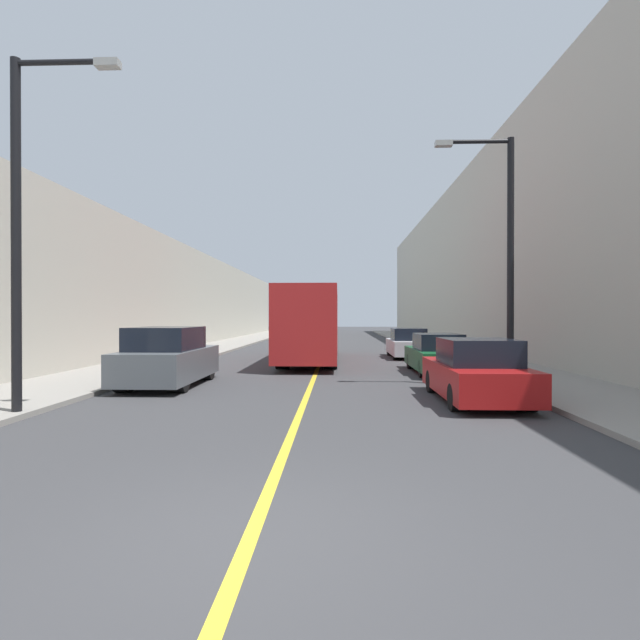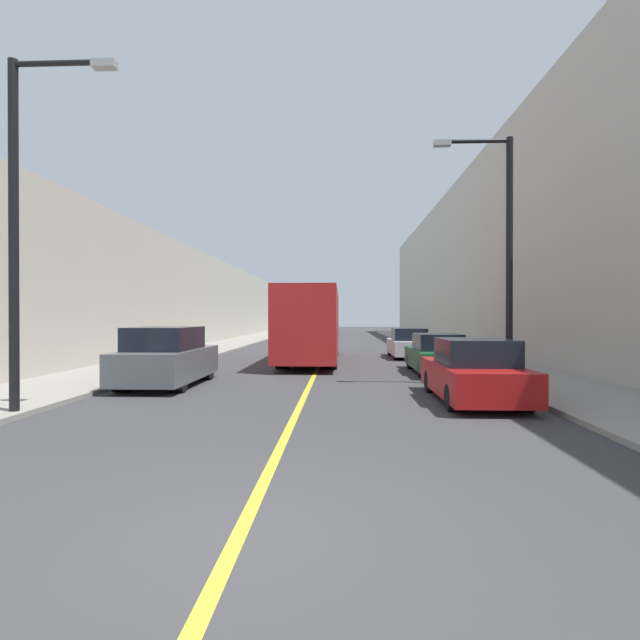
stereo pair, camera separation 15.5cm
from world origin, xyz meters
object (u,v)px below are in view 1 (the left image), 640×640
object	(u,v)px
car_right_far	(408,344)
street_lamp_left	(25,212)
street_lamp_right	(504,244)
car_right_mid	(437,355)
parked_suv_left	(168,358)
car_right_near	(476,373)
bus	(311,323)

from	to	relation	value
car_right_far	street_lamp_left	bearing A→B (deg)	-123.04
street_lamp_right	car_right_mid	bearing A→B (deg)	107.21
parked_suv_left	car_right_mid	bearing A→B (deg)	22.78
car_right_near	car_right_far	bearing A→B (deg)	89.39
car_right_near	street_lamp_right	bearing A→B (deg)	58.25
bus	car_right_mid	size ratio (longest dim) A/B	2.40
car_right_near	street_lamp_right	world-z (taller)	street_lamp_right
car_right_mid	street_lamp_right	world-z (taller)	street_lamp_right
car_right_mid	car_right_near	bearing A→B (deg)	-92.29
car_right_mid	street_lamp_left	bearing A→B (deg)	-140.15
bus	car_right_far	xyz separation A→B (m)	(4.87, 2.29, -1.11)
parked_suv_left	car_right_near	world-z (taller)	parked_suv_left
car_right_far	street_lamp_left	distance (m)	19.01
car_right_mid	car_right_far	xyz separation A→B (m)	(-0.11, 7.06, 0.01)
bus	street_lamp_right	xyz separation A→B (m)	(6.18, -8.65, 2.46)
car_right_far	street_lamp_right	size ratio (longest dim) A/B	0.61
car_right_far	street_lamp_left	size ratio (longest dim) A/B	0.60
car_right_near	bus	bearing A→B (deg)	113.27
car_right_mid	car_right_far	world-z (taller)	car_right_far
bus	car_right_near	size ratio (longest dim) A/B	2.51
street_lamp_right	car_right_near	bearing A→B (deg)	-121.75
parked_suv_left	car_right_far	world-z (taller)	parked_suv_left
car_right_mid	car_right_far	size ratio (longest dim) A/B	1.07
bus	car_right_mid	distance (m)	6.99
parked_suv_left	street_lamp_right	distance (m)	10.68
car_right_far	bus	bearing A→B (deg)	-154.83
car_right_mid	street_lamp_left	distance (m)	13.87
car_right_mid	street_lamp_right	xyz separation A→B (m)	(1.20, -3.88, 3.58)
bus	parked_suv_left	size ratio (longest dim) A/B	2.46
street_lamp_right	bus	bearing A→B (deg)	125.53
parked_suv_left	car_right_near	xyz separation A→B (m)	(8.67, -2.48, -0.13)
bus	car_right_mid	world-z (taller)	bus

